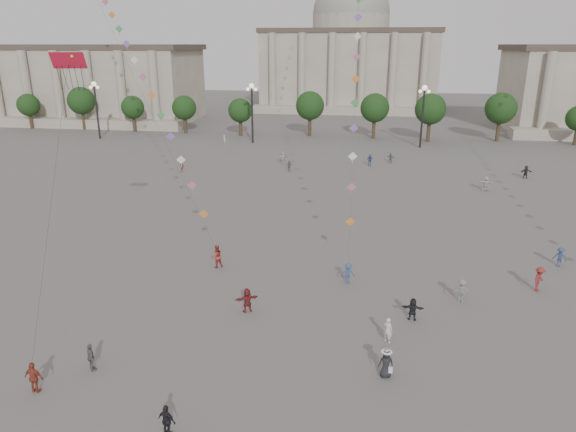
# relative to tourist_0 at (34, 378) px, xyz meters

# --- Properties ---
(ground) EXTENTS (360.00, 360.00, 0.00)m
(ground) POSITION_rel_tourist_0_xyz_m (10.94, 1.46, -0.88)
(ground) COLOR #5E5B58
(ground) RESTS_ON ground
(hall_west) EXTENTS (84.00, 26.22, 17.20)m
(hall_west) POSITION_rel_tourist_0_xyz_m (-64.06, 95.36, 7.54)
(hall_west) COLOR gray
(hall_west) RESTS_ON ground
(hall_central) EXTENTS (48.30, 34.30, 35.50)m
(hall_central) POSITION_rel_tourist_0_xyz_m (10.94, 130.68, 13.35)
(hall_central) COLOR gray
(hall_central) RESTS_ON ground
(tree_row) EXTENTS (137.12, 5.12, 8.00)m
(tree_row) POSITION_rel_tourist_0_xyz_m (10.94, 79.46, 4.51)
(tree_row) COLOR #34231A
(tree_row) RESTS_ON ground
(lamp_post_far_west) EXTENTS (2.00, 0.90, 10.65)m
(lamp_post_far_west) POSITION_rel_tourist_0_xyz_m (-34.06, 71.46, 6.47)
(lamp_post_far_west) COLOR #262628
(lamp_post_far_west) RESTS_ON ground
(lamp_post_mid_west) EXTENTS (2.00, 0.90, 10.65)m
(lamp_post_mid_west) POSITION_rel_tourist_0_xyz_m (-4.06, 71.46, 6.47)
(lamp_post_mid_west) COLOR #262628
(lamp_post_mid_west) RESTS_ON ground
(lamp_post_mid_east) EXTENTS (2.00, 0.90, 10.65)m
(lamp_post_mid_east) POSITION_rel_tourist_0_xyz_m (25.94, 71.46, 6.47)
(lamp_post_mid_east) COLOR #262628
(lamp_post_mid_east) RESTS_ON ground
(person_crowd_0) EXTENTS (1.09, 0.72, 1.72)m
(person_crowd_0) POSITION_rel_tourist_0_xyz_m (17.18, 55.68, -0.02)
(person_crowd_0) COLOR #394280
(person_crowd_0) RESTS_ON ground
(person_crowd_3) EXTENTS (1.46, 0.56, 1.54)m
(person_crowd_3) POSITION_rel_tourist_0_xyz_m (19.92, 10.47, -0.11)
(person_crowd_3) COLOR black
(person_crowd_3) RESTS_ON ground
(person_crowd_4) EXTENTS (1.84, 1.39, 1.93)m
(person_crowd_4) POSITION_rel_tourist_0_xyz_m (4.21, 54.90, 0.08)
(person_crowd_4) COLOR silver
(person_crowd_4) RESTS_ON ground
(person_crowd_6) EXTENTS (1.23, 0.85, 1.74)m
(person_crowd_6) POSITION_rel_tourist_0_xyz_m (23.49, 13.48, -0.01)
(person_crowd_6) COLOR slate
(person_crowd_6) RESTS_ON ground
(person_crowd_7) EXTENTS (1.73, 0.60, 1.84)m
(person_crowd_7) POSITION_rel_tourist_0_xyz_m (31.29, 43.85, 0.04)
(person_crowd_7) COLOR silver
(person_crowd_7) RESTS_ON ground
(person_crowd_8) EXTENTS (1.28, 1.40, 1.88)m
(person_crowd_8) POSITION_rel_tourist_0_xyz_m (29.36, 16.08, 0.06)
(person_crowd_8) COLOR maroon
(person_crowd_8) RESTS_ON ground
(person_crowd_9) EXTENTS (1.66, 0.77, 1.73)m
(person_crowd_9) POSITION_rel_tourist_0_xyz_m (38.01, 51.19, -0.02)
(person_crowd_9) COLOR #242228
(person_crowd_9) RESTS_ON ground
(person_crowd_10) EXTENTS (0.73, 0.74, 1.72)m
(person_crowd_10) POSITION_rel_tourist_0_xyz_m (-8.86, 69.46, -0.02)
(person_crowd_10) COLOR silver
(person_crowd_10) RESTS_ON ground
(person_crowd_12) EXTENTS (1.50, 1.13, 1.58)m
(person_crowd_12) POSITION_rel_tourist_0_xyz_m (20.36, 58.18, -0.09)
(person_crowd_12) COLOR slate
(person_crowd_12) RESTS_ON ground
(person_crowd_13) EXTENTS (0.72, 0.66, 1.65)m
(person_crowd_13) POSITION_rel_tourist_0_xyz_m (18.23, 7.53, -0.06)
(person_crowd_13) COLOR silver
(person_crowd_13) RESTS_ON ground
(person_crowd_14) EXTENTS (1.23, 1.06, 1.65)m
(person_crowd_14) POSITION_rel_tourist_0_xyz_m (32.41, 20.98, -0.06)
(person_crowd_14) COLOR navy
(person_crowd_14) RESTS_ON ground
(person_crowd_16) EXTENTS (0.94, 0.50, 1.52)m
(person_crowd_16) POSITION_rel_tourist_0_xyz_m (5.83, 50.42, -0.12)
(person_crowd_16) COLOR slate
(person_crowd_16) RESTS_ON ground
(person_crowd_17) EXTENTS (0.75, 1.23, 1.85)m
(person_crowd_17) POSITION_rel_tourist_0_xyz_m (-9.16, 47.92, 0.04)
(person_crowd_17) COLOR brown
(person_crowd_17) RESTS_ON ground
(tourist_0) EXTENTS (1.06, 0.49, 1.76)m
(tourist_0) POSITION_rel_tourist_0_xyz_m (0.00, 0.00, 0.00)
(tourist_0) COLOR #953828
(tourist_0) RESTS_ON ground
(tourist_1) EXTENTS (1.01, 0.65, 1.60)m
(tourist_1) POSITION_rel_tourist_0_xyz_m (7.93, -1.93, -0.08)
(tourist_1) COLOR black
(tourist_1) RESTS_ON ground
(tourist_2) EXTENTS (1.63, 1.20, 1.70)m
(tourist_2) POSITION_rel_tourist_0_xyz_m (8.99, 9.94, -0.03)
(tourist_2) COLOR maroon
(tourist_2) RESTS_ON ground
(tourist_3) EXTENTS (0.94, 0.97, 1.63)m
(tourist_3) POSITION_rel_tourist_0_xyz_m (1.93, 2.21, -0.07)
(tourist_3) COLOR #57575B
(tourist_3) RESTS_ON ground
(kite_flyer_0) EXTENTS (1.17, 1.12, 1.90)m
(kite_flyer_0) POSITION_rel_tourist_0_xyz_m (4.92, 16.72, 0.07)
(kite_flyer_0) COLOR #9F302B
(kite_flyer_0) RESTS_ON ground
(kite_flyer_1) EXTENTS (1.19, 0.89, 1.63)m
(kite_flyer_1) POSITION_rel_tourist_0_xyz_m (15.53, 15.29, -0.07)
(kite_flyer_1) COLOR #324872
(kite_flyer_1) RESTS_ON ground
(hat_person) EXTENTS (0.89, 0.65, 1.69)m
(hat_person) POSITION_rel_tourist_0_xyz_m (18.01, 4.03, -0.01)
(hat_person) COLOR black
(hat_person) RESTS_ON ground
(dragon_kite) EXTENTS (2.45, 6.12, 18.74)m
(dragon_kite) POSITION_rel_tourist_0_xyz_m (-2.60, 11.32, 14.52)
(dragon_kite) COLOR #B21329
(dragon_kite) RESTS_ON ground
(kite_train_west) EXTENTS (32.40, 36.33, 61.13)m
(kite_train_west) POSITION_rel_tourist_0_xyz_m (-12.28, 36.33, 20.07)
(kite_train_west) COLOR #3F3F3F
(kite_train_west) RESTS_ON ground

